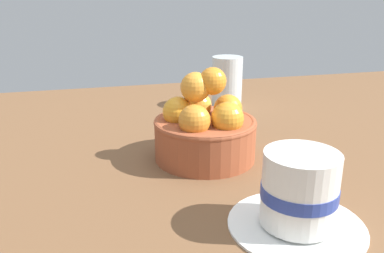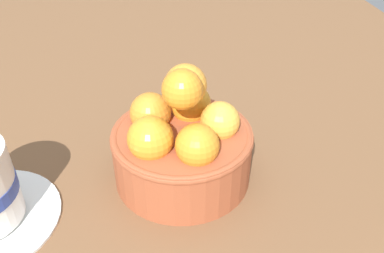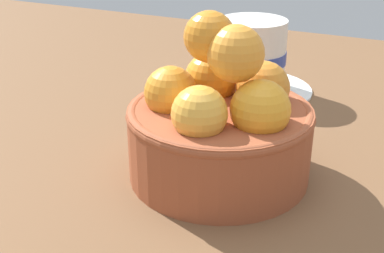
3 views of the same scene
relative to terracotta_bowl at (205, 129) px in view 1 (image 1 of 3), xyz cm
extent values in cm
cube|color=brown|center=(-0.04, -0.03, -6.36)|extent=(156.98, 104.46, 3.04)
cylinder|color=#9E4C2D|center=(-0.04, -0.03, -1.72)|extent=(15.42, 15.42, 6.26)
torus|color=#9E4C2D|center=(-0.04, -0.03, 1.01)|extent=(15.62, 15.62, 1.00)
sphere|color=#F2AE3E|center=(-0.18, -4.16, 2.52)|extent=(4.33, 4.33, 4.33)
sphere|color=orange|center=(3.84, -1.45, 2.52)|extent=(4.71, 4.71, 4.71)
sphere|color=orange|center=(2.51, 3.22, 2.52)|extent=(4.61, 4.61, 4.61)
sphere|color=orange|center=(-2.35, 3.39, 2.52)|extent=(4.78, 4.78, 4.78)
sphere|color=orange|center=(-4.01, -1.17, 2.52)|extent=(4.47, 4.47, 4.47)
sphere|color=orange|center=(1.36, -0.62, 6.40)|extent=(4.50, 4.50, 4.50)
sphere|color=orange|center=(-1.10, 0.29, 7.31)|extent=(4.11, 4.11, 4.11)
cylinder|color=white|center=(-4.53, 20.84, -4.54)|extent=(15.19, 15.19, 0.60)
cylinder|color=white|center=(-4.53, 20.84, -0.14)|extent=(8.17, 8.17, 8.22)
cylinder|color=#2D4299|center=(-4.53, 20.84, -0.50)|extent=(8.33, 8.33, 1.48)
cylinder|color=silver|center=(-12.92, -27.10, 0.66)|extent=(6.68, 6.68, 11.00)
camera|label=1|loc=(16.36, 55.51, 20.28)|focal=37.75mm
camera|label=2|loc=(-35.31, 3.12, 26.71)|focal=37.65mm
camera|label=3|loc=(14.60, -36.32, 17.77)|focal=48.02mm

